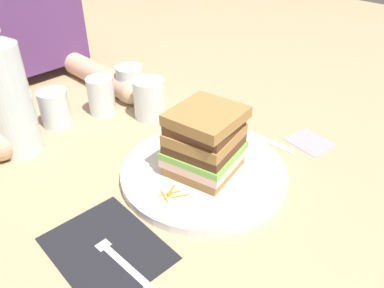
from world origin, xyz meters
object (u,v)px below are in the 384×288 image
Objects in this scene: sandwich at (205,142)px; empty_tumbler_1 at (130,83)px; main_plate at (204,172)px; empty_tumbler_2 at (101,96)px; knife at (255,135)px; juice_glass at (149,100)px; fork at (116,255)px; water_bottle at (8,94)px; napkin_dark at (107,248)px; empty_tumbler_0 at (55,108)px; napkin_pink at (310,142)px.

sandwich reaches higher than empty_tumbler_1.
sandwich is (-0.00, -0.00, 0.07)m from main_plate.
sandwich is at bearing -92.07° from empty_tumbler_2.
knife is 2.24× the size of juice_glass.
knife is 0.36m from empty_tumbler_2.
knife is 0.34m from empty_tumbler_1.
fork is at bearing -130.86° from empty_tumbler_1.
water_bottle reaches higher than juice_glass.
fork is at bearing -89.30° from napkin_dark.
main_plate is at bearing -175.23° from knife.
empty_tumbler_1 reaches higher than napkin_dark.
empty_tumbler_1 is 0.09m from empty_tumbler_2.
knife is 0.44m from empty_tumbler_0.
napkin_pink is (0.13, -0.43, -0.04)m from empty_tumbler_1.
napkin_pink is at bearing -43.15° from water_bottle.
napkin_pink is (0.06, -0.10, -0.00)m from knife.
main_plate is 1.49× the size of knife.
water_bottle is at bearing 121.13° from sandwich.
juice_glass is 1.12× the size of empty_tumbler_0.
water_bottle reaches higher than empty_tumbler_2.
empty_tumbler_0 is 0.98× the size of empty_tumbler_1.
juice_glass is at bearing -55.50° from empty_tumbler_2.
water_bottle reaches higher than fork.
knife is 2.46× the size of napkin_pink.
water_bottle is (-0.37, 0.30, 0.12)m from knife.
napkin_dark is 0.02m from fork.
napkin_dark is 2.17× the size of napkin_pink.
empty_tumbler_2 is (0.01, 0.33, 0.03)m from main_plate.
main_plate is at bearing -58.83° from water_bottle.
empty_tumbler_2 is (0.20, 0.02, -0.08)m from water_bottle.
juice_glass is (-0.10, 0.22, 0.04)m from knife.
napkin_pink is at bearing -61.86° from empty_tumbler_2.
fork is (-0.22, -0.03, -0.07)m from sandwich.
main_plate is at bearing 3.34° from napkin_dark.
sandwich is 0.24m from fork.
juice_glass is at bearing -15.94° from water_bottle.
sandwich is 1.54× the size of juice_glass.
juice_glass reaches higher than fork.
water_bottle reaches higher than napkin_pink.
empty_tumbler_1 is (0.33, 0.36, 0.04)m from napkin_dark.
water_bottle reaches higher than napkin_dark.
knife is at bearing 4.77° from main_plate.
sandwich is 0.78× the size of napkin_dark.
empty_tumbler_0 is 0.98× the size of napkin_pink.
water_bottle is 0.59m from napkin_pink.
empty_tumbler_0 is 0.55m from napkin_pink.
napkin_pink is at bearing -73.20° from empty_tumbler_1.
empty_tumbler_0 is (0.13, 0.37, 0.04)m from napkin_dark.
napkin_dark is 0.42m from empty_tumbler_2.
water_bottle is at bearing -174.95° from empty_tumbler_2.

